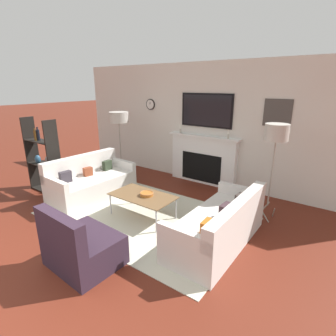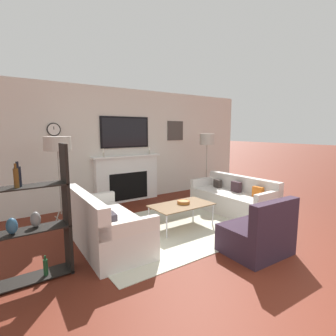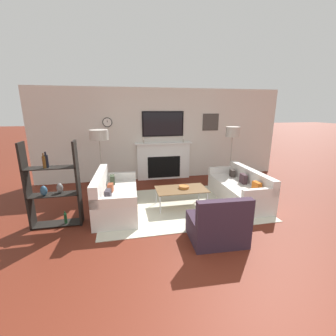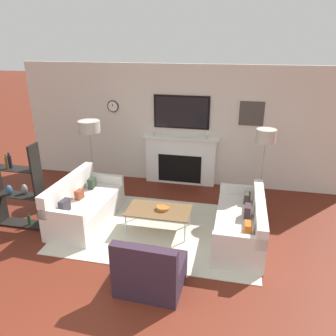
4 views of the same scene
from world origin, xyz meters
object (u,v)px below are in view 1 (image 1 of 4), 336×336
couch_left (91,183)px  coffee_table (142,196)px  floor_lamp_left (119,118)px  floor_lamp_right (276,134)px  decorative_bowl (147,194)px  couch_right (219,226)px  shelf_unit (43,158)px  armchair (81,247)px

couch_left → coffee_table: (1.43, -0.04, 0.09)m
couch_left → floor_lamp_left: (-0.33, 1.18, 1.18)m
floor_lamp_left → floor_lamp_right: size_ratio=0.99×
decorative_bowl → couch_right: bearing=0.2°
shelf_unit → decorative_bowl: bearing=8.2°
coffee_table → floor_lamp_right: 2.41m
coffee_table → shelf_unit: (-2.47, -0.33, 0.35)m
coffee_table → shelf_unit: shelf_unit is taller
floor_lamp_right → shelf_unit: 4.58m
armchair → decorative_bowl: 1.49m
coffee_table → floor_lamp_right: floor_lamp_right is taller
couch_left → couch_right: (2.85, -0.00, -0.02)m
floor_lamp_right → couch_right: bearing=-106.0°
decorative_bowl → floor_lamp_right: 2.32m
floor_lamp_left → shelf_unit: bearing=-114.6°
decorative_bowl → armchair: bearing=-83.8°
couch_left → decorative_bowl: (1.50, -0.01, 0.14)m
decorative_bowl → shelf_unit: bearing=-171.8°
floor_lamp_left → floor_lamp_right: floor_lamp_right is taller
floor_lamp_left → armchair: bearing=-53.2°
coffee_table → decorative_bowl: decorative_bowl is taller
couch_left → armchair: bearing=-41.7°
floor_lamp_right → shelf_unit: floor_lamp_right is taller
shelf_unit → floor_lamp_right: bearing=20.1°
couch_left → shelf_unit: shelf_unit is taller
couch_left → armchair: (1.66, -1.48, -0.03)m
couch_right → shelf_unit: 3.94m
armchair → floor_lamp_left: floor_lamp_left is taller
couch_right → floor_lamp_left: size_ratio=1.12×
floor_lamp_right → floor_lamp_left: bearing=180.0°
decorative_bowl → floor_lamp_left: bearing=146.9°
coffee_table → floor_lamp_left: (-1.76, 1.22, 1.09)m
decorative_bowl → floor_lamp_right: (1.70, 1.19, 1.03)m
coffee_table → floor_lamp_left: floor_lamp_left is taller
couch_right → armchair: (-1.20, -1.47, -0.01)m
coffee_table → decorative_bowl: 0.10m
couch_left → floor_lamp_right: bearing=20.3°
decorative_bowl → floor_lamp_left: floor_lamp_left is taller
couch_left → decorative_bowl: couch_left is taller
couch_left → floor_lamp_left: 1.70m
shelf_unit → armchair: bearing=-22.2°
couch_right → decorative_bowl: bearing=-179.8°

